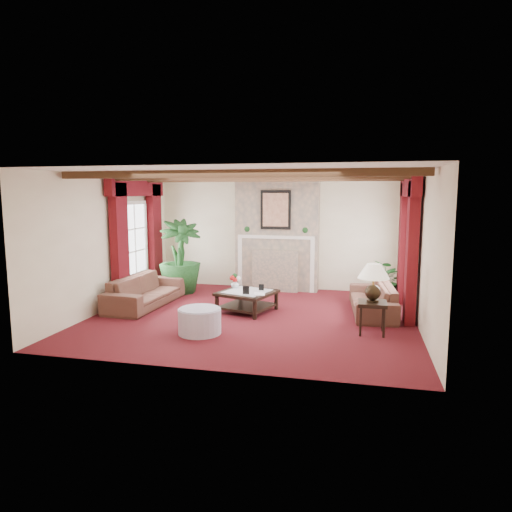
% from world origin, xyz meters
% --- Properties ---
extents(floor, '(6.00, 6.00, 0.00)m').
position_xyz_m(floor, '(0.00, 0.00, 0.00)').
color(floor, '#3F0B0D').
rests_on(floor, ground).
extents(ceiling, '(6.00, 6.00, 0.00)m').
position_xyz_m(ceiling, '(0.00, 0.00, 2.70)').
color(ceiling, white).
rests_on(ceiling, floor).
extents(back_wall, '(6.00, 0.02, 2.70)m').
position_xyz_m(back_wall, '(0.00, 2.75, 1.35)').
color(back_wall, beige).
rests_on(back_wall, ground).
extents(left_wall, '(0.02, 5.50, 2.70)m').
position_xyz_m(left_wall, '(-3.00, 0.00, 1.35)').
color(left_wall, beige).
rests_on(left_wall, ground).
extents(right_wall, '(0.02, 5.50, 2.70)m').
position_xyz_m(right_wall, '(3.00, 0.00, 1.35)').
color(right_wall, beige).
rests_on(right_wall, ground).
extents(ceiling_beams, '(6.00, 3.00, 0.12)m').
position_xyz_m(ceiling_beams, '(0.00, 0.00, 2.64)').
color(ceiling_beams, '#331F10').
rests_on(ceiling_beams, ceiling).
extents(fireplace, '(2.00, 0.52, 2.70)m').
position_xyz_m(fireplace, '(0.00, 2.55, 2.70)').
color(fireplace, tan).
rests_on(fireplace, ground).
extents(french_door_left, '(0.10, 1.10, 2.16)m').
position_xyz_m(french_door_left, '(-2.97, 1.00, 2.13)').
color(french_door_left, white).
rests_on(french_door_left, ground).
extents(french_door_right, '(0.10, 1.10, 2.16)m').
position_xyz_m(french_door_right, '(2.97, 1.00, 2.13)').
color(french_door_right, white).
rests_on(french_door_right, ground).
extents(curtains_left, '(0.20, 2.40, 2.55)m').
position_xyz_m(curtains_left, '(-2.86, 1.00, 2.55)').
color(curtains_left, '#430811').
rests_on(curtains_left, ground).
extents(curtains_right, '(0.20, 2.40, 2.55)m').
position_xyz_m(curtains_right, '(2.86, 1.00, 2.55)').
color(curtains_right, '#430811').
rests_on(curtains_right, ground).
extents(sofa_left, '(2.19, 0.80, 0.84)m').
position_xyz_m(sofa_left, '(-2.39, 0.32, 0.42)').
color(sofa_left, '#390F1C').
rests_on(sofa_left, ground).
extents(sofa_right, '(2.05, 0.89, 0.77)m').
position_xyz_m(sofa_right, '(2.23, 0.77, 0.38)').
color(sofa_right, '#390F1C').
rests_on(sofa_right, ground).
extents(potted_palm, '(2.62, 2.66, 0.97)m').
position_xyz_m(potted_palm, '(-2.16, 1.66, 0.48)').
color(potted_palm, black).
rests_on(potted_palm, ground).
extents(small_plant, '(1.72, 1.72, 0.71)m').
position_xyz_m(small_plant, '(2.55, 1.90, 0.35)').
color(small_plant, black).
rests_on(small_plant, ground).
extents(coffee_table, '(1.24, 1.24, 0.40)m').
position_xyz_m(coffee_table, '(-0.20, 0.34, 0.20)').
color(coffee_table, black).
rests_on(coffee_table, ground).
extents(side_table, '(0.50, 0.50, 0.55)m').
position_xyz_m(side_table, '(2.19, -0.61, 0.27)').
color(side_table, black).
rests_on(side_table, ground).
extents(ottoman, '(0.72, 0.72, 0.42)m').
position_xyz_m(ottoman, '(-0.63, -1.24, 0.21)').
color(ottoman, '#9A95A9').
rests_on(ottoman, ground).
extents(table_lamp, '(0.52, 0.52, 0.66)m').
position_xyz_m(table_lamp, '(2.19, -0.61, 0.88)').
color(table_lamp, black).
rests_on(table_lamp, side_table).
extents(flower_vase, '(0.17, 0.18, 0.17)m').
position_xyz_m(flower_vase, '(-0.52, 0.60, 0.49)').
color(flower_vase, silver).
rests_on(flower_vase, coffee_table).
extents(book, '(0.21, 0.10, 0.28)m').
position_xyz_m(book, '(0.01, 0.07, 0.54)').
color(book, black).
rests_on(book, coffee_table).
extents(photo_frame_a, '(0.13, 0.03, 0.17)m').
position_xyz_m(photo_frame_a, '(-0.15, 0.06, 0.49)').
color(photo_frame_a, black).
rests_on(photo_frame_a, coffee_table).
extents(photo_frame_b, '(0.11, 0.03, 0.13)m').
position_xyz_m(photo_frame_b, '(0.06, 0.47, 0.47)').
color(photo_frame_b, black).
rests_on(photo_frame_b, coffee_table).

